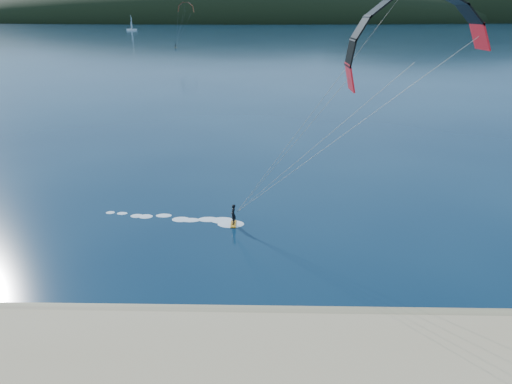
% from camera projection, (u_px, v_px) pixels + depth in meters
% --- Properties ---
extents(wet_sand, '(220.00, 2.50, 0.10)m').
position_uv_depth(wet_sand, '(205.00, 320.00, 24.12)').
color(wet_sand, '#8A6F50').
rests_on(wet_sand, ground).
extents(headland, '(1200.00, 310.00, 140.00)m').
position_uv_depth(headland, '(265.00, 22.00, 715.08)').
color(headland, black).
rests_on(headland, ground).
extents(kitesurfer_near, '(24.72, 9.10, 16.58)m').
position_uv_depth(kitesurfer_near, '(401.00, 72.00, 25.01)').
color(kitesurfer_near, '#C17916').
rests_on(kitesurfer_near, ground).
extents(kitesurfer_far, '(9.99, 6.20, 16.88)m').
position_uv_depth(kitesurfer_far, '(186.00, 11.00, 196.45)').
color(kitesurfer_far, '#C17916').
rests_on(kitesurfer_far, ground).
extents(sailboat, '(8.45, 5.45, 12.05)m').
position_uv_depth(sailboat, '(132.00, 29.00, 388.24)').
color(sailboat, white).
rests_on(sailboat, ground).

